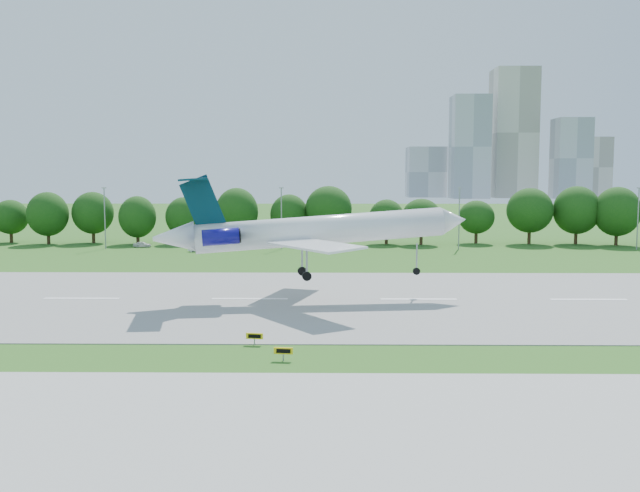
{
  "coord_description": "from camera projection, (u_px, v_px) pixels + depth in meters",
  "views": [
    {
      "loc": [
        -10.62,
        -58.14,
        14.8
      ],
      "look_at": [
        -11.58,
        18.0,
        7.09
      ],
      "focal_mm": 40.0,
      "sensor_mm": 36.0,
      "label": 1
    }
  ],
  "objects": [
    {
      "name": "service_vehicle_b",
      "position": [
        142.0,
        244.0,
        144.2
      ],
      "size": [
        3.54,
        1.47,
        1.2
      ],
      "primitive_type": "imported",
      "rotation": [
        0.0,
        0.0,
        1.59
      ],
      "color": "silver",
      "rests_on": "ground"
    },
    {
      "name": "runway",
      "position": [
        419.0,
        300.0,
        84.06
      ],
      "size": [
        400.0,
        45.0,
        0.08
      ],
      "primitive_type": "cube",
      "color": "gray",
      "rests_on": "ground"
    },
    {
      "name": "airliner",
      "position": [
        305.0,
        230.0,
        83.1
      ],
      "size": [
        37.2,
        26.76,
        12.17
      ],
      "rotation": [
        0.0,
        -0.06,
        0.16
      ],
      "color": "white",
      "rests_on": "ground"
    },
    {
      "name": "taxiway",
      "position": [
        512.0,
        430.0,
        41.28
      ],
      "size": [
        400.0,
        23.0,
        0.08
      ],
      "primitive_type": "cube",
      "color": "#ADADA8",
      "rests_on": "ground"
    },
    {
      "name": "tree_line",
      "position": [
        379.0,
        215.0,
        150.1
      ],
      "size": [
        288.4,
        8.4,
        10.4
      ],
      "color": "#382314",
      "rests_on": "ground"
    },
    {
      "name": "taxi_sign_centre",
      "position": [
        283.0,
        351.0,
        56.57
      ],
      "size": [
        1.54,
        0.35,
        1.08
      ],
      "rotation": [
        0.0,
        0.0,
        -0.11
      ],
      "color": "gray",
      "rests_on": "ground"
    },
    {
      "name": "service_vehicle_a",
      "position": [
        197.0,
        249.0,
        135.86
      ],
      "size": [
        3.49,
        1.6,
        1.11
      ],
      "primitive_type": "imported",
      "rotation": [
        0.0,
        0.0,
        1.44
      ],
      "color": "white",
      "rests_on": "ground"
    },
    {
      "name": "ground",
      "position": [
        456.0,
        353.0,
        59.2
      ],
      "size": [
        600.0,
        600.0,
        0.0
      ],
      "primitive_type": "plane",
      "color": "#285817",
      "rests_on": "ground"
    },
    {
      "name": "taxi_sign_left",
      "position": [
        254.0,
        336.0,
        61.79
      ],
      "size": [
        1.51,
        0.38,
        1.05
      ],
      "rotation": [
        0.0,
        0.0,
        -0.14
      ],
      "color": "gray",
      "rests_on": "ground"
    },
    {
      "name": "skyline",
      "position": [
        507.0,
        149.0,
        443.47
      ],
      "size": [
        127.0,
        52.0,
        80.0
      ],
      "color": "#B2B2B7",
      "rests_on": "ground"
    },
    {
      "name": "light_poles",
      "position": [
        370.0,
        217.0,
        140.17
      ],
      "size": [
        175.9,
        0.25,
        12.19
      ],
      "color": "gray",
      "rests_on": "ground"
    }
  ]
}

